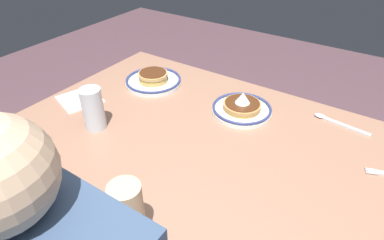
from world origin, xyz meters
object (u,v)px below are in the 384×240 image
at_px(tea_spoon, 334,121).
at_px(paper_napkin, 80,99).
at_px(plate_near_main, 242,108).
at_px(plate_center_pancakes, 153,80).
at_px(drinking_glass, 93,111).

bearing_deg(tea_spoon, paper_napkin, 24.41).
xyz_separation_m(plate_near_main, plate_center_pancakes, (0.40, 0.01, -0.00)).
bearing_deg(paper_napkin, plate_center_pancakes, -120.71).
xyz_separation_m(drinking_glass, paper_napkin, (0.19, -0.09, -0.06)).
relative_size(plate_near_main, plate_center_pancakes, 0.93).
height_order(plate_center_pancakes, paper_napkin, plate_center_pancakes).
xyz_separation_m(plate_near_main, drinking_glass, (0.37, 0.35, 0.04)).
distance_m(plate_near_main, plate_center_pancakes, 0.40).
height_order(plate_near_main, paper_napkin, plate_near_main).
height_order(plate_center_pancakes, drinking_glass, drinking_glass).
bearing_deg(paper_napkin, tea_spoon, -155.59).
xyz_separation_m(plate_center_pancakes, tea_spoon, (-0.69, -0.13, -0.01)).
distance_m(plate_near_main, paper_napkin, 0.61).
height_order(paper_napkin, tea_spoon, tea_spoon).
bearing_deg(plate_near_main, drinking_glass, 43.81).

